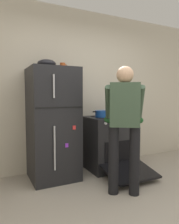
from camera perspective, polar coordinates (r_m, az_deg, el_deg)
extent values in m
cube|color=beige|center=(3.71, -4.07, 6.07)|extent=(6.00, 0.10, 2.70)
cube|color=black|center=(3.21, -9.85, -3.15)|extent=(0.68, 0.68, 1.64)
cube|color=black|center=(2.86, -7.98, 1.25)|extent=(0.67, 0.01, 0.01)
cylinder|color=#B7B7BC|center=(2.90, -9.36, -9.60)|extent=(0.02, 0.02, 0.60)
cylinder|color=#B7B7BC|center=(2.82, -9.56, 6.87)|extent=(0.02, 0.02, 0.31)
cube|color=purple|center=(2.97, -6.12, -8.92)|extent=(0.04, 0.01, 0.06)
cube|color=red|center=(2.96, -4.13, -4.21)|extent=(0.04, 0.01, 0.06)
cube|color=black|center=(3.67, 5.19, -8.18)|extent=(0.76, 0.64, 0.89)
cube|color=black|center=(3.42, 8.04, -10.35)|extent=(0.53, 0.01, 0.32)
cylinder|color=black|center=(3.39, 3.87, -1.58)|extent=(0.17, 0.17, 0.01)
cylinder|color=black|center=(3.58, 8.93, -1.30)|extent=(0.17, 0.17, 0.01)
cylinder|color=black|center=(3.64, 1.60, -1.16)|extent=(0.17, 0.17, 0.01)
cylinder|color=black|center=(3.82, 6.45, -0.92)|extent=(0.17, 0.17, 0.01)
cylinder|color=silver|center=(3.19, 4.37, -3.09)|extent=(0.04, 0.03, 0.04)
cylinder|color=silver|center=(3.28, 6.93, -2.90)|extent=(0.04, 0.03, 0.04)
cylinder|color=silver|center=(3.38, 9.49, -2.72)|extent=(0.04, 0.03, 0.04)
cylinder|color=silver|center=(3.48, 11.77, -2.54)|extent=(0.04, 0.03, 0.04)
cube|color=black|center=(3.28, 10.78, -15.33)|extent=(0.72, 0.56, 0.14)
cylinder|color=black|center=(2.75, 6.48, -12.75)|extent=(0.13, 0.13, 0.86)
cylinder|color=black|center=(2.76, 12.01, -12.75)|extent=(0.13, 0.13, 0.86)
cube|color=#384C38|center=(2.64, 9.43, 1.94)|extent=(0.41, 0.36, 0.54)
sphere|color=tan|center=(2.65, 9.53, 9.85)|extent=(0.21, 0.21, 0.21)
sphere|color=#272727|center=(2.64, 9.52, 9.06)|extent=(0.15, 0.15, 0.15)
cylinder|color=#384C38|center=(2.80, 5.19, 2.07)|extent=(0.30, 0.39, 0.50)
cylinder|color=#384C38|center=(2.82, 13.34, 1.99)|extent=(0.30, 0.39, 0.50)
ellipsoid|color=#1E5123|center=(2.99, 5.25, -2.07)|extent=(0.12, 0.18, 0.10)
ellipsoid|color=#1E5123|center=(3.01, 12.90, -2.12)|extent=(0.12, 0.18, 0.10)
cylinder|color=#19479E|center=(3.47, 3.42, -0.48)|extent=(0.23, 0.23, 0.11)
cube|color=black|center=(3.40, 1.36, 0.07)|extent=(0.05, 0.03, 0.02)
cube|color=black|center=(3.54, 5.40, 0.22)|extent=(0.05, 0.03, 0.02)
cylinder|color=#B24C1E|center=(3.32, -7.25, 12.17)|extent=(0.08, 0.08, 0.10)
torus|color=#B24C1E|center=(3.33, -6.52, 12.22)|extent=(0.06, 0.01, 0.06)
cylinder|color=brown|center=(3.92, 7.46, 0.40)|extent=(0.05, 0.05, 0.16)
ellipsoid|color=black|center=(3.20, -11.47, 12.65)|extent=(0.27, 0.27, 0.12)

